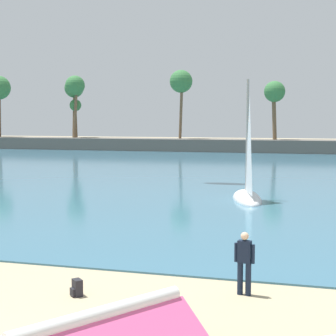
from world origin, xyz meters
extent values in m
cube|color=#386B84|center=(0.00, 58.97, 0.03)|extent=(220.00, 102.01, 0.06)
cube|color=#605B54|center=(0.00, 69.98, 0.90)|extent=(117.66, 6.00, 1.80)
cylinder|color=brown|center=(0.47, 69.67, 5.12)|extent=(0.85, 0.86, 6.67)
sphere|color=#38753D|center=(0.47, 69.67, 8.43)|extent=(2.91, 2.91, 2.91)
cylinder|color=brown|center=(-30.24, 71.06, 4.31)|extent=(0.69, 0.72, 5.05)
sphere|color=#38753D|center=(-30.24, 71.06, 6.81)|extent=(1.82, 1.82, 1.82)
cylinder|color=brown|center=(-30.58, 71.36, 5.65)|extent=(0.65, 0.76, 7.72)
sphere|color=#38753D|center=(-30.58, 71.36, 9.50)|extent=(2.98, 2.98, 2.98)
cylinder|color=brown|center=(-29.66, 69.82, 5.80)|extent=(0.72, 0.78, 8.03)
sphere|color=#38753D|center=(-29.66, 69.82, 9.81)|extent=(2.99, 2.99, 2.99)
cylinder|color=brown|center=(-12.96, 70.06, 5.95)|extent=(0.80, 0.78, 8.33)
sphere|color=#38753D|center=(-12.96, 70.06, 10.11)|extent=(3.31, 3.31, 3.31)
cube|color=#EA5693|center=(2.75, 2.16, 0.54)|extent=(3.06, 3.88, 0.95)
cylinder|color=white|center=(3.31, 1.80, 1.08)|extent=(2.19, 3.23, 0.27)
cylinder|color=#141E33|center=(5.09, 6.86, 0.43)|extent=(0.15, 0.15, 0.86)
cylinder|color=#141E33|center=(5.31, 6.83, 0.43)|extent=(0.15, 0.15, 0.86)
cube|color=#141E33|center=(5.20, 6.84, 1.15)|extent=(0.37, 0.25, 0.58)
sphere|color=beige|center=(5.20, 6.84, 1.56)|extent=(0.21, 0.21, 0.21)
cylinder|color=#141E33|center=(4.98, 6.88, 1.11)|extent=(0.09, 0.09, 0.50)
cylinder|color=#141E33|center=(5.43, 6.81, 1.11)|extent=(0.09, 0.09, 0.50)
cube|color=#232328|center=(1.05, 5.57, 0.22)|extent=(0.36, 0.35, 0.44)
cube|color=#232328|center=(0.96, 5.48, 0.12)|extent=(0.21, 0.21, 0.20)
ellipsoid|color=white|center=(3.03, 23.45, 0.06)|extent=(2.74, 5.23, 1.00)
cylinder|color=gray|center=(2.97, 23.69, 3.69)|extent=(0.15, 0.15, 6.26)
pyramid|color=white|center=(3.19, 22.86, 3.22)|extent=(0.73, 2.22, 5.33)
camera|label=1|loc=(7.10, -7.03, 4.56)|focal=58.21mm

